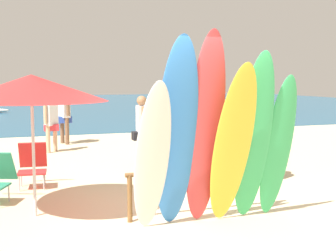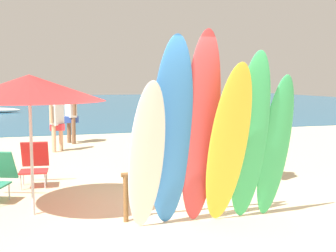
{
  "view_description": "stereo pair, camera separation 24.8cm",
  "coord_description": "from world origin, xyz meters",
  "px_view_note": "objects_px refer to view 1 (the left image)",
  "views": [
    {
      "loc": [
        -2.51,
        -5.78,
        1.98
      ],
      "look_at": [
        0.0,
        1.53,
        1.15
      ],
      "focal_mm": 46.99,
      "sensor_mm": 36.0,
      "label": 1
    },
    {
      "loc": [
        -2.28,
        -5.86,
        1.98
      ],
      "look_at": [
        0.0,
        1.53,
        1.15
      ],
      "focal_mm": 46.99,
      "sensor_mm": 36.0,
      "label": 2
    }
  ],
  "objects_px": {
    "beachgoer_strolling": "(64,112)",
    "beach_umbrella": "(31,88)",
    "surfboard_white_0": "(152,158)",
    "surfboard_green_5": "(278,147)",
    "beach_chair_blue": "(33,163)",
    "surfboard_rack": "(202,179)",
    "beachgoer_by_water": "(142,126)",
    "surfboard_yellow_3": "(233,146)",
    "surfboard_red_2": "(205,130)",
    "surfboard_blue_1": "(176,134)",
    "surfboard_green_4": "(254,138)",
    "beachgoer_near_rack": "(161,132)",
    "beachgoer_midbeach": "(51,120)",
    "beachgoer_photographing": "(257,132)"
  },
  "relations": [
    {
      "from": "beachgoer_strolling",
      "to": "beach_umbrella",
      "type": "bearing_deg",
      "value": -28.64
    },
    {
      "from": "surfboard_white_0",
      "to": "beachgoer_strolling",
      "type": "distance_m",
      "value": 8.45
    },
    {
      "from": "surfboard_green_5",
      "to": "beach_chair_blue",
      "type": "height_order",
      "value": "surfboard_green_5"
    },
    {
      "from": "surfboard_white_0",
      "to": "beach_umbrella",
      "type": "bearing_deg",
      "value": 135.6
    },
    {
      "from": "beach_chair_blue",
      "to": "surfboard_rack",
      "type": "bearing_deg",
      "value": -43.32
    },
    {
      "from": "beachgoer_by_water",
      "to": "surfboard_yellow_3",
      "type": "bearing_deg",
      "value": -173.02
    },
    {
      "from": "surfboard_red_2",
      "to": "surfboard_green_5",
      "type": "height_order",
      "value": "surfboard_red_2"
    },
    {
      "from": "surfboard_white_0",
      "to": "surfboard_green_5",
      "type": "distance_m",
      "value": 1.86
    },
    {
      "from": "surfboard_blue_1",
      "to": "surfboard_yellow_3",
      "type": "distance_m",
      "value": 0.78
    },
    {
      "from": "surfboard_green_4",
      "to": "beach_umbrella",
      "type": "relative_size",
      "value": 1.12
    },
    {
      "from": "surfboard_green_4",
      "to": "beach_umbrella",
      "type": "height_order",
      "value": "surfboard_green_4"
    },
    {
      "from": "beachgoer_near_rack",
      "to": "beachgoer_strolling",
      "type": "distance_m",
      "value": 6.0
    },
    {
      "from": "beachgoer_by_water",
      "to": "beachgoer_strolling",
      "type": "distance_m",
      "value": 4.46
    },
    {
      "from": "surfboard_red_2",
      "to": "surfboard_green_4",
      "type": "xyz_separation_m",
      "value": [
        0.69,
        -0.07,
        -0.13
      ]
    },
    {
      "from": "beachgoer_midbeach",
      "to": "surfboard_green_5",
      "type": "bearing_deg",
      "value": -117.61
    },
    {
      "from": "surfboard_red_2",
      "to": "surfboard_green_5",
      "type": "bearing_deg",
      "value": 1.91
    },
    {
      "from": "surfboard_green_5",
      "to": "beachgoer_strolling",
      "type": "height_order",
      "value": "surfboard_green_5"
    },
    {
      "from": "surfboard_red_2",
      "to": "beachgoer_midbeach",
      "type": "bearing_deg",
      "value": 104.65
    },
    {
      "from": "beach_chair_blue",
      "to": "beachgoer_strolling",
      "type": "bearing_deg",
      "value": 83.59
    },
    {
      "from": "surfboard_rack",
      "to": "surfboard_yellow_3",
      "type": "distance_m",
      "value": 0.86
    },
    {
      "from": "beach_umbrella",
      "to": "beachgoer_near_rack",
      "type": "bearing_deg",
      "value": 29.23
    },
    {
      "from": "beachgoer_by_water",
      "to": "beachgoer_strolling",
      "type": "xyz_separation_m",
      "value": [
        -1.27,
        4.27,
        0.04
      ]
    },
    {
      "from": "surfboard_rack",
      "to": "surfboard_yellow_3",
      "type": "xyz_separation_m",
      "value": [
        0.17,
        -0.61,
        0.57
      ]
    },
    {
      "from": "surfboard_white_0",
      "to": "surfboard_green_5",
      "type": "height_order",
      "value": "surfboard_green_5"
    },
    {
      "from": "surfboard_white_0",
      "to": "beachgoer_near_rack",
      "type": "xyz_separation_m",
      "value": [
        0.94,
        2.56,
        -0.0
      ]
    },
    {
      "from": "beachgoer_near_rack",
      "to": "beachgoer_midbeach",
      "type": "distance_m",
      "value": 4.75
    },
    {
      "from": "surfboard_white_0",
      "to": "beach_chair_blue",
      "type": "relative_size",
      "value": 2.52
    },
    {
      "from": "surfboard_white_0",
      "to": "surfboard_red_2",
      "type": "height_order",
      "value": "surfboard_red_2"
    },
    {
      "from": "surfboard_green_5",
      "to": "beach_chair_blue",
      "type": "relative_size",
      "value": 2.57
    },
    {
      "from": "surfboard_yellow_3",
      "to": "surfboard_green_4",
      "type": "relative_size",
      "value": 0.95
    },
    {
      "from": "surfboard_blue_1",
      "to": "surfboard_red_2",
      "type": "height_order",
      "value": "surfboard_red_2"
    },
    {
      "from": "beachgoer_by_water",
      "to": "beach_umbrella",
      "type": "bearing_deg",
      "value": 146.41
    },
    {
      "from": "beachgoer_near_rack",
      "to": "surfboard_yellow_3",
      "type": "bearing_deg",
      "value": 16.62
    },
    {
      "from": "surfboard_green_4",
      "to": "beachgoer_midbeach",
      "type": "xyz_separation_m",
      "value": [
        -2.17,
        7.02,
        -0.31
      ]
    },
    {
      "from": "surfboard_green_5",
      "to": "beachgoer_by_water",
      "type": "height_order",
      "value": "surfboard_green_5"
    },
    {
      "from": "surfboard_white_0",
      "to": "surfboard_yellow_3",
      "type": "xyz_separation_m",
      "value": [
        1.1,
        -0.07,
        0.11
      ]
    },
    {
      "from": "beachgoer_midbeach",
      "to": "beach_umbrella",
      "type": "height_order",
      "value": "beach_umbrella"
    },
    {
      "from": "surfboard_white_0",
      "to": "surfboard_red_2",
      "type": "bearing_deg",
      "value": 1.59
    },
    {
      "from": "surfboard_yellow_3",
      "to": "beach_umbrella",
      "type": "height_order",
      "value": "surfboard_yellow_3"
    },
    {
      "from": "surfboard_green_4",
      "to": "beachgoer_by_water",
      "type": "height_order",
      "value": "surfboard_green_4"
    },
    {
      "from": "surfboard_blue_1",
      "to": "beachgoer_photographing",
      "type": "xyz_separation_m",
      "value": [
        2.39,
        2.06,
        -0.29
      ]
    },
    {
      "from": "beachgoer_by_water",
      "to": "beachgoer_near_rack",
      "type": "bearing_deg",
      "value": -176.94
    },
    {
      "from": "surfboard_white_0",
      "to": "surfboard_rack",
      "type": "bearing_deg",
      "value": 27.96
    },
    {
      "from": "surfboard_blue_1",
      "to": "surfboard_green_5",
      "type": "bearing_deg",
      "value": 1.06
    },
    {
      "from": "beachgoer_photographing",
      "to": "beach_umbrella",
      "type": "distance_m",
      "value": 4.31
    },
    {
      "from": "surfboard_green_5",
      "to": "surfboard_blue_1",
      "type": "bearing_deg",
      "value": 174.84
    },
    {
      "from": "surfboard_red_2",
      "to": "beachgoer_photographing",
      "type": "bearing_deg",
      "value": 48.64
    },
    {
      "from": "beachgoer_photographing",
      "to": "surfboard_red_2",
      "type": "bearing_deg",
      "value": -49.19
    },
    {
      "from": "surfboard_yellow_3",
      "to": "beachgoer_by_water",
      "type": "distance_m",
      "value": 4.25
    },
    {
      "from": "surfboard_white_0",
      "to": "beachgoer_near_rack",
      "type": "relative_size",
      "value": 1.2
    }
  ]
}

